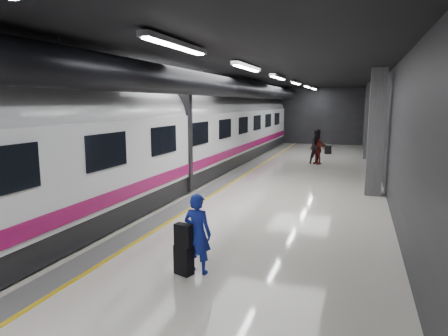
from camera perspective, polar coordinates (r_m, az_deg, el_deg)
The scene contains 9 objects.
ground at distance 14.14m, azimuth 1.86°, elevation -4.20°, with size 40.00×40.00×0.00m, color silver.
platform_hall at distance 14.76m, azimuth 1.95°, elevation 10.21°, with size 10.02×40.02×4.51m.
train at distance 15.07m, azimuth -10.04°, elevation 4.47°, with size 3.05×38.00×4.05m.
traveler_main at distance 7.85m, azimuth -3.81°, elevation -9.32°, with size 0.58×0.38×1.58m, color #1B18B8.
suitcase_main at distance 7.97m, azimuth -5.76°, elevation -12.91°, with size 0.35×0.22×0.58m, color black.
shoulder_bag at distance 7.75m, azimuth -5.82°, elevation -9.53°, with size 0.33×0.18×0.44m, color black.
traveler_far_a at distance 22.29m, azimuth 13.23°, elevation 2.98°, with size 0.92×0.72×1.90m, color black.
traveler_far_b at distance 22.35m, azimuth 13.19°, elevation 2.58°, with size 0.92×0.38×1.57m, color maroon.
suitcase_far at distance 26.98m, azimuth 14.63°, elevation 2.53°, with size 0.37×0.24×0.55m, color black.
Camera 1 is at (3.97, -13.17, 3.29)m, focal length 32.00 mm.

